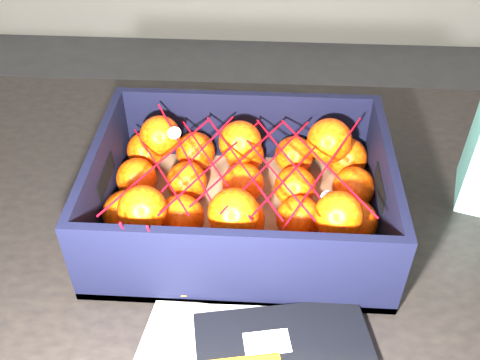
{
  "coord_description": "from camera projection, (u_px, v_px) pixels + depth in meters",
  "views": [
    {
      "loc": [
        0.27,
        -0.92,
        1.34
      ],
      "look_at": [
        0.24,
        -0.37,
        0.86
      ],
      "focal_mm": 41.06,
      "sensor_mm": 36.0,
      "label": 1
    }
  ],
  "objects": [
    {
      "name": "ground",
      "position": [
        164.0,
        318.0,
        1.59
      ],
      "size": [
        3.5,
        3.5,
        0.0
      ],
      "primitive_type": "plane",
      "color": "#333335",
      "rests_on": "ground"
    },
    {
      "name": "table",
      "position": [
        230.0,
        262.0,
        0.9
      ],
      "size": [
        1.2,
        0.8,
        0.75
      ],
      "color": "black",
      "rests_on": "ground"
    },
    {
      "name": "produce_crate",
      "position": [
        241.0,
        202.0,
        0.8
      ],
      "size": [
        0.42,
        0.31,
        0.13
      ],
      "color": "brown",
      "rests_on": "table"
    },
    {
      "name": "clementine_heap",
      "position": [
        242.0,
        197.0,
        0.79
      ],
      "size": [
        0.4,
        0.29,
        0.12
      ],
      "color": "#EE3C05",
      "rests_on": "produce_crate"
    },
    {
      "name": "mesh_net",
      "position": [
        235.0,
        169.0,
        0.75
      ],
      "size": [
        0.35,
        0.27,
        0.09
      ],
      "color": "#B40613",
      "rests_on": "clementine_heap"
    }
  ]
}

